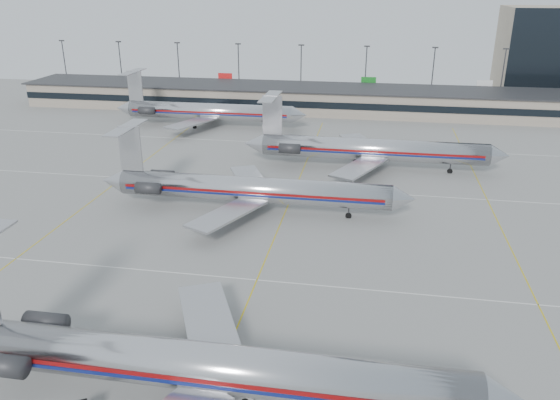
# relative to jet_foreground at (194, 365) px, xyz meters

# --- Properties ---
(ground) EXTENTS (260.00, 260.00, 0.00)m
(ground) POSITION_rel_jet_foreground_xyz_m (0.71, 9.64, -3.64)
(ground) COLOR gray
(ground) RESTS_ON ground
(apron_markings) EXTENTS (160.00, 0.15, 0.02)m
(apron_markings) POSITION_rel_jet_foreground_xyz_m (0.71, 19.64, -3.63)
(apron_markings) COLOR silver
(apron_markings) RESTS_ON ground
(terminal) EXTENTS (162.00, 17.00, 6.25)m
(terminal) POSITION_rel_jet_foreground_xyz_m (0.71, 107.61, -0.48)
(terminal) COLOR gray
(terminal) RESTS_ON ground
(light_mast_row) EXTENTS (163.60, 0.40, 15.28)m
(light_mast_row) POSITION_rel_jet_foreground_xyz_m (0.71, 121.64, 4.94)
(light_mast_row) COLOR #38383D
(light_mast_row) RESTS_ON ground
(distant_building) EXTENTS (30.00, 20.00, 25.00)m
(distant_building) POSITION_rel_jet_foreground_xyz_m (62.71, 137.64, 8.86)
(distant_building) COLOR tan
(distant_building) RESTS_ON ground
(jet_foreground) EXTENTS (47.89, 28.20, 12.54)m
(jet_foreground) POSITION_rel_jet_foreground_xyz_m (0.00, 0.00, 0.00)
(jet_foreground) COLOR silver
(jet_foreground) RESTS_ON ground
(jet_second_row) EXTENTS (46.24, 27.23, 12.10)m
(jet_second_row) POSITION_rel_jet_foreground_xyz_m (-4.88, 38.91, -0.13)
(jet_second_row) COLOR silver
(jet_second_row) RESTS_ON ground
(jet_third_row) EXTENTS (46.64, 28.69, 12.75)m
(jet_third_row) POSITION_rel_jet_foreground_xyz_m (11.89, 61.69, 0.07)
(jet_third_row) COLOR silver
(jet_third_row) RESTS_ON ground
(jet_back_row) EXTENTS (45.42, 27.94, 12.42)m
(jet_back_row) POSITION_rel_jet_foreground_xyz_m (-25.66, 86.77, -0.03)
(jet_back_row) COLOR silver
(jet_back_row) RESTS_ON ground
(belt_loader) EXTENTS (4.90, 1.96, 2.54)m
(belt_loader) POSITION_rel_jet_foreground_xyz_m (2.49, 0.97, -2.96)
(belt_loader) COLOR gray
(belt_loader) RESTS_ON ground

